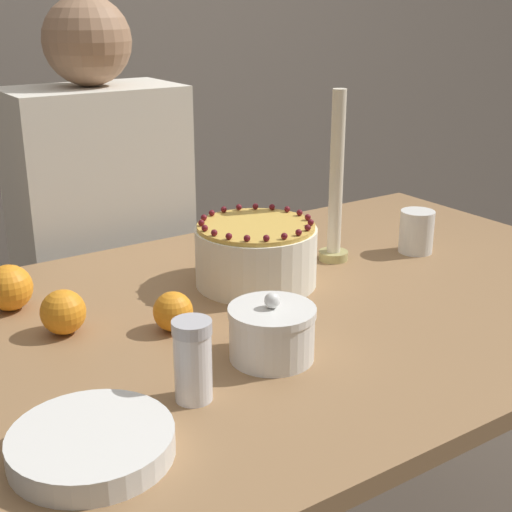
{
  "coord_description": "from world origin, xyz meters",
  "views": [
    {
      "loc": [
        -0.77,
        -0.94,
        1.25
      ],
      "look_at": [
        -0.06,
        0.11,
        0.79
      ],
      "focal_mm": 50.0,
      "sensor_mm": 36.0,
      "label": 1
    }
  ],
  "objects_px": {
    "person_man_blue_shirt": "(106,292)",
    "candle": "(336,191)",
    "sugar_bowl": "(272,332)",
    "sugar_shaker": "(193,360)",
    "cake": "(256,254)"
  },
  "relations": [
    {
      "from": "candle",
      "to": "sugar_bowl",
      "type": "bearing_deg",
      "value": -141.4
    },
    {
      "from": "sugar_bowl",
      "to": "sugar_shaker",
      "type": "bearing_deg",
      "value": -166.14
    },
    {
      "from": "cake",
      "to": "sugar_shaker",
      "type": "xyz_separation_m",
      "value": [
        -0.31,
        -0.3,
        -0.0
      ]
    },
    {
      "from": "cake",
      "to": "person_man_blue_shirt",
      "type": "height_order",
      "value": "person_man_blue_shirt"
    },
    {
      "from": "cake",
      "to": "person_man_blue_shirt",
      "type": "relative_size",
      "value": 0.18
    },
    {
      "from": "person_man_blue_shirt",
      "to": "candle",
      "type": "bearing_deg",
      "value": 120.13
    },
    {
      "from": "cake",
      "to": "person_man_blue_shirt",
      "type": "bearing_deg",
      "value": 99.89
    },
    {
      "from": "sugar_bowl",
      "to": "person_man_blue_shirt",
      "type": "distance_m",
      "value": 0.84
    },
    {
      "from": "candle",
      "to": "cake",
      "type": "bearing_deg",
      "value": -174.55
    },
    {
      "from": "sugar_shaker",
      "to": "candle",
      "type": "bearing_deg",
      "value": 32.23
    },
    {
      "from": "sugar_bowl",
      "to": "candle",
      "type": "height_order",
      "value": "candle"
    },
    {
      "from": "cake",
      "to": "person_man_blue_shirt",
      "type": "xyz_separation_m",
      "value": [
        -0.09,
        0.54,
        -0.24
      ]
    },
    {
      "from": "sugar_shaker",
      "to": "sugar_bowl",
      "type": "bearing_deg",
      "value": 13.86
    },
    {
      "from": "sugar_bowl",
      "to": "sugar_shaker",
      "type": "relative_size",
      "value": 1.14
    },
    {
      "from": "sugar_shaker",
      "to": "candle",
      "type": "height_order",
      "value": "candle"
    }
  ]
}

